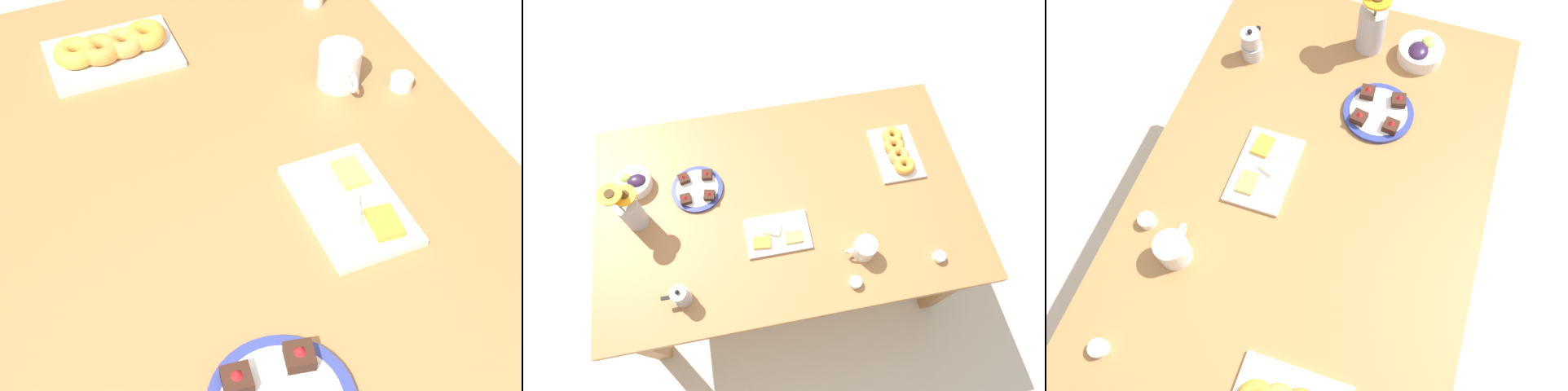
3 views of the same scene
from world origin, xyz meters
TOP-DOWN VIEW (x-y plane):
  - ground_plane at (0.00, 0.00)m, footprint 6.00×6.00m
  - dining_table at (0.00, 0.00)m, footprint 1.60×1.00m
  - coffee_mug at (-0.27, 0.29)m, footprint 0.12×0.09m
  - grape_bowl at (0.62, -0.19)m, footprint 0.15×0.15m
  - cheese_platter at (0.06, 0.15)m, footprint 0.26×0.17m
  - croissant_platter at (-0.54, -0.13)m, footprint 0.19×0.28m
  - jam_cup_honey at (-0.56, 0.37)m, footprint 0.05×0.05m
  - jam_cup_berry at (-0.20, 0.40)m, footprint 0.05×0.05m
  - dessert_plate at (0.36, -0.12)m, footprint 0.22×0.22m
  - flower_vase at (0.61, -0.01)m, footprint 0.13×0.10m
  - moka_pot at (0.45, 0.34)m, footprint 0.11×0.07m

SIDE VIEW (x-z plane):
  - ground_plane at x=0.00m, z-range 0.00..0.00m
  - dining_table at x=0.00m, z-range 0.28..1.02m
  - cheese_platter at x=0.06m, z-range 0.73..0.76m
  - dessert_plate at x=0.36m, z-range 0.72..0.78m
  - jam_cup_honey at x=-0.56m, z-range 0.74..0.77m
  - jam_cup_berry at x=-0.20m, z-range 0.74..0.77m
  - croissant_platter at x=-0.54m, z-range 0.74..0.79m
  - grape_bowl at x=0.62m, z-range 0.74..0.80m
  - coffee_mug at x=-0.27m, z-range 0.74..0.83m
  - moka_pot at x=0.45m, z-range 0.73..0.85m
  - flower_vase at x=0.61m, z-range 0.70..0.97m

